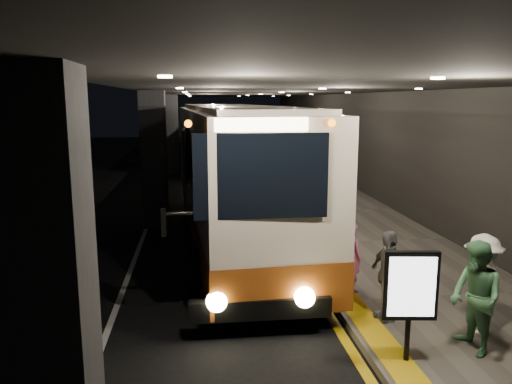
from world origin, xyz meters
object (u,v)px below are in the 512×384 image
passenger_waiting_grey (388,275)px  info_sign (410,288)px  coach_main (234,180)px  passenger_boarding (351,256)px  passenger_waiting_green (476,298)px  passenger_waiting_white (482,284)px  bag_polka (396,299)px  stanchion_post (323,249)px  coach_second (218,141)px

passenger_waiting_grey → info_sign: 1.54m
coach_main → passenger_waiting_grey: size_ratio=7.43×
passenger_boarding → passenger_waiting_grey: passenger_waiting_grey is taller
info_sign → passenger_waiting_green: bearing=15.5°
passenger_waiting_grey → info_sign: bearing=-20.9°
passenger_waiting_white → passenger_waiting_green: bearing=-14.3°
passenger_waiting_green → passenger_waiting_white: passenger_waiting_green is taller
bag_polka → passenger_waiting_green: bearing=-73.5°
passenger_waiting_green → passenger_waiting_grey: passenger_waiting_green is taller
passenger_waiting_white → info_sign: size_ratio=1.00×
coach_main → bag_polka: coach_main is taller
passenger_boarding → info_sign: info_sign is taller
passenger_boarding → passenger_waiting_white: bearing=-165.5°
info_sign → stanchion_post: (-0.25, 4.15, -0.65)m
coach_main → passenger_waiting_green: coach_main is taller
passenger_waiting_green → stanchion_post: size_ratio=1.70×
coach_main → passenger_waiting_grey: bearing=-71.7°
info_sign → coach_second: bearing=102.0°
passenger_waiting_green → passenger_waiting_white: (0.46, 0.60, -0.03)m
passenger_waiting_green → passenger_waiting_grey: 1.61m
passenger_waiting_white → bag_polka: bearing=-117.1°
coach_second → bag_polka: 21.32m
passenger_waiting_green → bag_polka: passenger_waiting_green is taller
coach_main → passenger_waiting_grey: 6.30m
passenger_boarding → bag_polka: (0.61, -0.95, -0.58)m
passenger_waiting_white → passenger_waiting_grey: (-1.37, 0.72, -0.04)m
passenger_waiting_grey → stanchion_post: passenger_waiting_grey is taller
passenger_waiting_white → coach_second: bearing=-147.9°
coach_second → passenger_boarding: 20.29m
stanchion_post → passenger_waiting_white: bearing=-61.1°
passenger_waiting_green → passenger_waiting_grey: size_ratio=1.08×
passenger_boarding → stanchion_post: size_ratio=1.40×
coach_main → stanchion_post: (1.85, -3.12, -1.16)m
passenger_waiting_green → info_sign: passenger_waiting_green is taller
bag_polka → info_sign: info_sign is taller
info_sign → bag_polka: bearing=79.6°
bag_polka → stanchion_post: (-0.88, 2.19, 0.36)m
passenger_boarding → passenger_waiting_white: passenger_waiting_white is taller
passenger_waiting_grey → info_sign: size_ratio=0.96×
bag_polka → info_sign: bearing=-107.8°
passenger_boarding → passenger_waiting_green: size_ratio=0.82×
coach_second → passenger_waiting_grey: (2.10, -21.61, -0.72)m
info_sign → coach_main: bearing=113.5°
passenger_waiting_white → stanchion_post: 3.88m
coach_main → passenger_boarding: size_ratio=8.35×
coach_second → passenger_boarding: bearing=-84.7°
passenger_waiting_green → passenger_waiting_white: size_ratio=1.04×
bag_polka → info_sign: (-0.63, -1.96, 1.01)m
passenger_boarding → bag_polka: passenger_boarding is taller
passenger_boarding → passenger_waiting_grey: 1.44m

